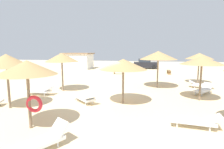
{
  "coord_description": "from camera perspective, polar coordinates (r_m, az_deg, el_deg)",
  "views": [
    {
      "loc": [
        2.78,
        -10.66,
        3.14
      ],
      "look_at": [
        0.0,
        3.0,
        1.2
      ],
      "focal_mm": 28.06,
      "sensor_mm": 36.0,
      "label": 1
    }
  ],
  "objects": [
    {
      "name": "ground_plane",
      "position": [
        11.45,
        -3.03,
        -8.0
      ],
      "size": [
        80.0,
        80.0,
        0.0
      ],
      "primitive_type": "plane",
      "color": "beige"
    },
    {
      "name": "parasol_0",
      "position": [
        18.18,
        26.58,
        5.36
      ],
      "size": [
        2.49,
        2.49,
        2.88
      ],
      "color": "#75604C",
      "rests_on": "ground"
    },
    {
      "name": "parasol_1",
      "position": [
        7.55,
        -25.92,
        1.73
      ],
      "size": [
        2.3,
        2.3,
        2.76
      ],
      "color": "#75604C",
      "rests_on": "ground"
    },
    {
      "name": "parasol_2",
      "position": [
        10.83,
        -31.18,
        3.87
      ],
      "size": [
        2.47,
        2.47,
        2.95
      ],
      "color": "#75604C",
      "rests_on": "ground"
    },
    {
      "name": "parasol_3",
      "position": [
        13.89,
        -16.04,
        5.36
      ],
      "size": [
        2.51,
        2.51,
        2.94
      ],
      "color": "#75604C",
      "rests_on": "ground"
    },
    {
      "name": "parasol_4",
      "position": [
        10.13,
        3.68,
        3.33
      ],
      "size": [
        2.76,
        2.76,
        2.64
      ],
      "color": "#75604C",
      "rests_on": "ground"
    },
    {
      "name": "parasol_5",
      "position": [
        12.05,
        27.26,
        4.0
      ],
      "size": [
        2.59,
        2.59,
        2.75
      ],
      "color": "#75604C",
      "rests_on": "ground"
    },
    {
      "name": "parasol_7",
      "position": [
        14.99,
        14.84,
        6.04
      ],
      "size": [
        3.08,
        3.08,
        3.07
      ],
      "color": "#75604C",
      "rests_on": "ground"
    },
    {
      "name": "lounger_0",
      "position": [
        16.39,
        26.93,
        -2.89
      ],
      "size": [
        1.98,
        0.89,
        0.63
      ],
      "color": "white",
      "rests_on": "ground"
    },
    {
      "name": "lounger_1",
      "position": [
        6.27,
        -22.25,
        -19.34
      ],
      "size": [
        1.52,
        1.92,
        0.79
      ],
      "color": "white",
      "rests_on": "ground"
    },
    {
      "name": "lounger_3",
      "position": [
        13.4,
        -22.35,
        -4.88
      ],
      "size": [
        1.92,
        0.66,
        0.61
      ],
      "color": "white",
      "rests_on": "ground"
    },
    {
      "name": "lounger_4",
      "position": [
        10.72,
        -8.74,
        -7.49
      ],
      "size": [
        1.86,
        1.75,
        0.61
      ],
      "color": "white",
      "rests_on": "ground"
    },
    {
      "name": "lounger_5",
      "position": [
        14.27,
        27.65,
        -4.39
      ],
      "size": [
        1.68,
        1.87,
        0.74
      ],
      "color": "white",
      "rests_on": "ground"
    },
    {
      "name": "lounger_6",
      "position": [
        8.11,
        25.77,
        -13.31
      ],
      "size": [
        1.97,
        0.84,
        0.62
      ],
      "color": "white",
      "rests_on": "ground"
    },
    {
      "name": "bench_0",
      "position": [
        24.37,
        18.02,
        0.94
      ],
      "size": [
        0.43,
        1.51,
        0.49
      ],
      "color": "brown",
      "rests_on": "ground"
    },
    {
      "name": "bench_1",
      "position": [
        23.2,
        2.1,
        0.99
      ],
      "size": [
        1.52,
        0.48,
        0.49
      ],
      "color": "brown",
      "rests_on": "ground"
    },
    {
      "name": "parked_car",
      "position": [
        30.69,
        10.76,
        3.45
      ],
      "size": [
        4.14,
        2.27,
        1.72
      ],
      "color": "black",
      "rests_on": "ground"
    },
    {
      "name": "beach_cabana",
      "position": [
        30.39,
        -10.93,
        4.43
      ],
      "size": [
        4.76,
        3.82,
        2.7
      ],
      "color": "white",
      "rests_on": "ground"
    }
  ]
}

